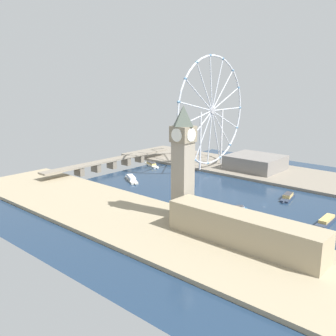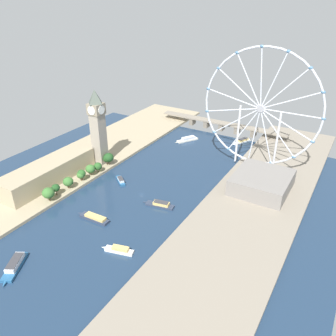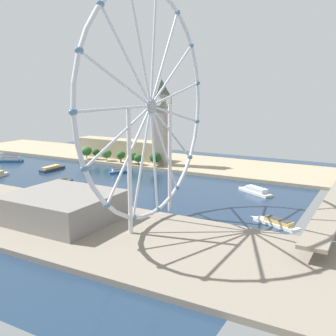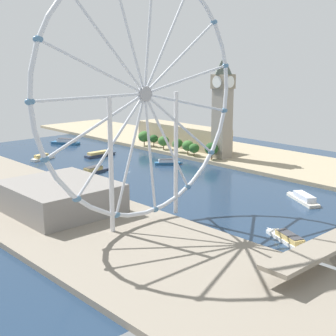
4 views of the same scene
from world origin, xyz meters
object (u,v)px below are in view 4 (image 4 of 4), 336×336
(parliament_block, at_px, (183,136))
(ferris_wheel, at_px, (145,95))
(tour_boat_2, at_px, (303,198))
(tour_boat_5, at_px, (167,162))
(riverside_hall, at_px, (60,197))
(tour_boat_6, at_px, (94,170))
(tour_boat_0, at_px, (66,142))
(tour_boat_4, at_px, (100,154))
(clock_tower, at_px, (222,106))
(tour_boat_1, at_px, (288,239))
(tour_boat_3, at_px, (43,157))

(parliament_block, relative_size, ferris_wheel, 0.82)
(tour_boat_2, xyz_separation_m, tour_boat_5, (-9.65, -138.25, -0.26))
(riverside_hall, xyz_separation_m, tour_boat_5, (-137.57, -57.77, -9.40))
(riverside_hall, height_order, tour_boat_6, riverside_hall)
(tour_boat_0, distance_m, tour_boat_5, 144.56)
(tour_boat_4, bearing_deg, ferris_wheel, -119.19)
(tour_boat_0, xyz_separation_m, tour_boat_4, (10.32, 76.59, -0.50))
(clock_tower, distance_m, tour_boat_5, 68.14)
(tour_boat_0, height_order, tour_boat_1, tour_boat_0)
(tour_boat_1, relative_size, tour_boat_3, 1.23)
(clock_tower, relative_size, tour_boat_4, 2.54)
(tour_boat_4, relative_size, tour_boat_6, 1.05)
(tour_boat_1, height_order, tour_boat_5, tour_boat_5)
(tour_boat_0, bearing_deg, tour_boat_5, 156.38)
(ferris_wheel, xyz_separation_m, tour_boat_5, (-113.55, -105.99, -69.25))
(tour_boat_4, relative_size, tour_boat_5, 1.55)
(ferris_wheel, xyz_separation_m, tour_boat_3, (-45.23, -195.94, -69.10))
(riverside_hall, relative_size, tour_boat_4, 1.75)
(tour_boat_6, bearing_deg, tour_boat_5, -26.84)
(ferris_wheel, height_order, tour_boat_1, ferris_wheel)
(ferris_wheel, height_order, tour_boat_6, ferris_wheel)
(clock_tower, height_order, tour_boat_1, clock_tower)
(ferris_wheel, relative_size, riverside_hall, 2.22)
(tour_boat_5, distance_m, tour_boat_6, 64.90)
(tour_boat_5, bearing_deg, tour_boat_0, 132.06)
(tour_boat_2, height_order, tour_boat_6, tour_boat_2)
(tour_boat_4, xyz_separation_m, tour_boat_6, (39.81, 49.30, -0.05))
(tour_boat_0, bearing_deg, tour_boat_3, 105.48)
(tour_boat_1, relative_size, tour_boat_5, 1.53)
(clock_tower, bearing_deg, tour_boat_3, -44.51)
(tour_boat_1, height_order, tour_boat_6, tour_boat_6)
(tour_boat_3, bearing_deg, clock_tower, -58.90)
(parliament_block, xyz_separation_m, riverside_hall, (196.25, 99.40, -2.18))
(clock_tower, xyz_separation_m, ferris_wheel, (158.35, 84.75, 22.50))
(tour_boat_0, distance_m, tour_boat_3, 77.98)
(ferris_wheel, xyz_separation_m, riverside_hall, (24.02, -48.23, -59.86))
(tour_boat_4, bearing_deg, tour_boat_5, -73.05)
(clock_tower, xyz_separation_m, tour_boat_4, (67.29, -88.70, -46.60))
(riverside_hall, relative_size, tour_boat_3, 2.18)
(riverside_hall, distance_m, tour_boat_6, 107.31)
(ferris_wheel, relative_size, tour_boat_4, 3.88)
(riverside_hall, xyz_separation_m, tour_boat_0, (-125.40, -201.81, -8.75))
(tour_boat_2, bearing_deg, clock_tower, 5.10)
(clock_tower, xyz_separation_m, tour_boat_5, (44.79, -21.25, -46.75))
(tour_boat_1, bearing_deg, tour_boat_3, 21.18)
(tour_boat_3, relative_size, tour_boat_5, 1.24)
(clock_tower, bearing_deg, tour_boat_2, 65.05)
(riverside_hall, bearing_deg, parliament_block, -153.14)
(ferris_wheel, bearing_deg, clock_tower, -151.84)
(ferris_wheel, relative_size, tour_boat_6, 4.09)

